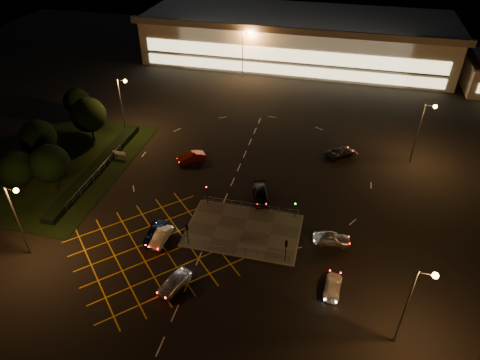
% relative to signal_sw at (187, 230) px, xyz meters
% --- Properties ---
extents(ground, '(180.00, 180.00, 0.00)m').
position_rel_signal_sw_xyz_m(ground, '(4.00, 5.99, -2.37)').
color(ground, black).
rests_on(ground, ground).
extents(pedestrian_island, '(14.00, 9.00, 0.12)m').
position_rel_signal_sw_xyz_m(pedestrian_island, '(6.00, 3.99, -2.31)').
color(pedestrian_island, '#4C4944').
rests_on(pedestrian_island, ground).
extents(grass_verge, '(18.00, 30.00, 0.08)m').
position_rel_signal_sw_xyz_m(grass_verge, '(-24.00, 11.99, -2.33)').
color(grass_verge, black).
rests_on(grass_verge, ground).
extents(hedge, '(2.00, 26.00, 1.00)m').
position_rel_signal_sw_xyz_m(hedge, '(-19.00, 11.99, -1.87)').
color(hedge, black).
rests_on(hedge, ground).
extents(supermarket, '(72.00, 26.50, 10.50)m').
position_rel_signal_sw_xyz_m(supermarket, '(4.00, 67.95, 2.95)').
color(supermarket, beige).
rests_on(supermarket, ground).
extents(streetlight_sw, '(1.78, 0.56, 10.03)m').
position_rel_signal_sw_xyz_m(streetlight_sw, '(-17.56, -6.01, 4.20)').
color(streetlight_sw, slate).
rests_on(streetlight_sw, ground).
extents(streetlight_se, '(1.78, 0.56, 10.03)m').
position_rel_signal_sw_xyz_m(streetlight_se, '(24.44, -8.01, 4.20)').
color(streetlight_se, slate).
rests_on(streetlight_se, ground).
extents(streetlight_nw, '(1.78, 0.56, 10.03)m').
position_rel_signal_sw_xyz_m(streetlight_nw, '(-19.56, 23.99, 4.20)').
color(streetlight_nw, slate).
rests_on(streetlight_nw, ground).
extents(streetlight_ne, '(1.78, 0.56, 10.03)m').
position_rel_signal_sw_xyz_m(streetlight_ne, '(28.44, 25.99, 4.20)').
color(streetlight_ne, slate).
rests_on(streetlight_ne, ground).
extents(streetlight_far_left, '(1.78, 0.56, 10.03)m').
position_rel_signal_sw_xyz_m(streetlight_far_left, '(-5.56, 53.99, 4.20)').
color(streetlight_far_left, slate).
rests_on(streetlight_far_left, ground).
extents(streetlight_far_right, '(1.78, 0.56, 10.03)m').
position_rel_signal_sw_xyz_m(streetlight_far_right, '(34.44, 55.99, 4.20)').
color(streetlight_far_right, slate).
rests_on(streetlight_far_right, ground).
extents(signal_sw, '(0.28, 0.30, 3.15)m').
position_rel_signal_sw_xyz_m(signal_sw, '(0.00, 0.00, 0.00)').
color(signal_sw, black).
rests_on(signal_sw, pedestrian_island).
extents(signal_se, '(0.28, 0.30, 3.15)m').
position_rel_signal_sw_xyz_m(signal_se, '(12.00, 0.00, 0.00)').
color(signal_se, black).
rests_on(signal_se, pedestrian_island).
extents(signal_nw, '(0.28, 0.30, 3.15)m').
position_rel_signal_sw_xyz_m(signal_nw, '(0.00, 7.99, 0.00)').
color(signal_nw, black).
rests_on(signal_nw, pedestrian_island).
extents(signal_ne, '(0.28, 0.30, 3.15)m').
position_rel_signal_sw_xyz_m(signal_ne, '(12.00, 7.99, 0.00)').
color(signal_ne, black).
rests_on(signal_ne, pedestrian_island).
extents(tree_a, '(5.04, 5.04, 6.86)m').
position_rel_signal_sw_xyz_m(tree_a, '(-26.00, 3.99, 1.97)').
color(tree_a, black).
rests_on(tree_a, ground).
extents(tree_b, '(5.40, 5.40, 7.35)m').
position_rel_signal_sw_xyz_m(tree_b, '(-28.00, 11.99, 2.28)').
color(tree_b, black).
rests_on(tree_b, ground).
extents(tree_c, '(5.76, 5.76, 7.84)m').
position_rel_signal_sw_xyz_m(tree_c, '(-24.00, 19.99, 2.59)').
color(tree_c, black).
rests_on(tree_c, ground).
extents(tree_d, '(4.68, 4.68, 6.37)m').
position_rel_signal_sw_xyz_m(tree_d, '(-30.00, 25.99, 1.65)').
color(tree_d, black).
rests_on(tree_d, ground).
extents(tree_e, '(5.40, 5.40, 7.35)m').
position_rel_signal_sw_xyz_m(tree_e, '(-22.00, 5.99, 2.28)').
color(tree_e, black).
rests_on(tree_e, ground).
extents(car_near_silver, '(3.21, 4.78, 1.51)m').
position_rel_signal_sw_xyz_m(car_near_silver, '(0.73, -6.72, -1.61)').
color(car_near_silver, silver).
rests_on(car_near_silver, ground).
extents(car_queue_white, '(1.69, 4.22, 1.36)m').
position_rel_signal_sw_xyz_m(car_queue_white, '(-3.50, -0.23, -1.69)').
color(car_queue_white, silver).
rests_on(car_queue_white, ground).
extents(car_left_blue, '(2.70, 5.05, 1.35)m').
position_rel_signal_sw_xyz_m(car_left_blue, '(-4.32, 0.07, -1.69)').
color(car_left_blue, '#0B1C45').
rests_on(car_left_blue, ground).
extents(car_far_dkgrey, '(3.34, 5.42, 1.47)m').
position_rel_signal_sw_xyz_m(car_far_dkgrey, '(6.84, 10.99, -1.63)').
color(car_far_dkgrey, black).
rests_on(car_far_dkgrey, ground).
extents(car_right_silver, '(4.73, 2.31, 1.55)m').
position_rel_signal_sw_xyz_m(car_right_silver, '(17.09, 4.41, -1.59)').
color(car_right_silver, silver).
rests_on(car_right_silver, ground).
extents(car_circ_red, '(4.51, 4.02, 1.49)m').
position_rel_signal_sw_xyz_m(car_circ_red, '(-5.80, 17.92, -1.62)').
color(car_circ_red, maroon).
rests_on(car_circ_red, ground).
extents(car_east_grey, '(5.10, 4.93, 1.35)m').
position_rel_signal_sw_xyz_m(car_east_grey, '(17.10, 25.06, -1.69)').
color(car_east_grey, black).
rests_on(car_east_grey, ground).
extents(car_approach_white, '(2.04, 4.43, 1.25)m').
position_rel_signal_sw_xyz_m(car_approach_white, '(17.72, -3.05, -1.74)').
color(car_approach_white, silver).
rests_on(car_approach_white, ground).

